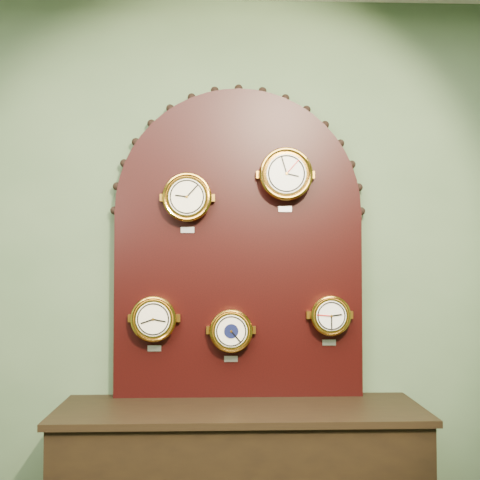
{
  "coord_description": "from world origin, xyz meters",
  "views": [
    {
      "loc": [
        -0.09,
        -0.49,
        1.48
      ],
      "look_at": [
        0.0,
        2.25,
        1.58
      ],
      "focal_mm": 45.01,
      "sensor_mm": 36.0,
      "label": 1
    }
  ],
  "objects_px": {
    "roman_clock": "(187,198)",
    "hygrometer": "(154,319)",
    "tide_clock": "(330,315)",
    "arabic_clock": "(286,175)",
    "display_board": "(239,232)",
    "barometer": "(231,331)"
  },
  "relations": [
    {
      "from": "roman_clock",
      "to": "hygrometer",
      "type": "bearing_deg",
      "value": 179.83
    },
    {
      "from": "hygrometer",
      "to": "tide_clock",
      "type": "bearing_deg",
      "value": 0.04
    },
    {
      "from": "roman_clock",
      "to": "arabic_clock",
      "type": "relative_size",
      "value": 0.93
    },
    {
      "from": "display_board",
      "to": "barometer",
      "type": "relative_size",
      "value": 5.96
    },
    {
      "from": "roman_clock",
      "to": "tide_clock",
      "type": "distance_m",
      "value": 0.89
    },
    {
      "from": "roman_clock",
      "to": "arabic_clock",
      "type": "height_order",
      "value": "arabic_clock"
    },
    {
      "from": "tide_clock",
      "to": "display_board",
      "type": "bearing_deg",
      "value": 171.45
    },
    {
      "from": "barometer",
      "to": "tide_clock",
      "type": "height_order",
      "value": "tide_clock"
    },
    {
      "from": "arabic_clock",
      "to": "tide_clock",
      "type": "distance_m",
      "value": 0.71
    },
    {
      "from": "arabic_clock",
      "to": "tide_clock",
      "type": "xyz_separation_m",
      "value": [
        0.21,
        0.0,
        -0.68
      ]
    },
    {
      "from": "display_board",
      "to": "hygrometer",
      "type": "xyz_separation_m",
      "value": [
        -0.4,
        -0.07,
        -0.41
      ]
    },
    {
      "from": "hygrometer",
      "to": "barometer",
      "type": "relative_size",
      "value": 1.04
    },
    {
      "from": "barometer",
      "to": "roman_clock",
      "type": "bearing_deg",
      "value": -179.84
    },
    {
      "from": "roman_clock",
      "to": "tide_clock",
      "type": "height_order",
      "value": "roman_clock"
    },
    {
      "from": "roman_clock",
      "to": "barometer",
      "type": "xyz_separation_m",
      "value": [
        0.21,
        0.0,
        -0.63
      ]
    },
    {
      "from": "hygrometer",
      "to": "display_board",
      "type": "bearing_deg",
      "value": 9.31
    },
    {
      "from": "roman_clock",
      "to": "barometer",
      "type": "distance_m",
      "value": 0.67
    },
    {
      "from": "hygrometer",
      "to": "barometer",
      "type": "bearing_deg",
      "value": 0.02
    },
    {
      "from": "roman_clock",
      "to": "tide_clock",
      "type": "bearing_deg",
      "value": 0.09
    },
    {
      "from": "display_board",
      "to": "tide_clock",
      "type": "bearing_deg",
      "value": -8.55
    },
    {
      "from": "display_board",
      "to": "barometer",
      "type": "xyz_separation_m",
      "value": [
        -0.04,
        -0.07,
        -0.47
      ]
    },
    {
      "from": "arabic_clock",
      "to": "barometer",
      "type": "relative_size",
      "value": 1.19
    }
  ]
}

